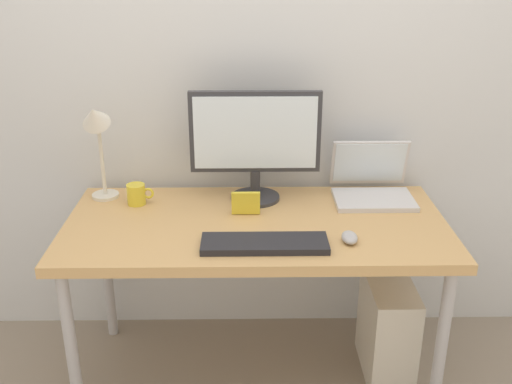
% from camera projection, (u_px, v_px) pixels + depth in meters
% --- Properties ---
extents(ground_plane, '(6.00, 6.00, 0.00)m').
position_uv_depth(ground_plane, '(256.00, 372.00, 2.52)').
color(ground_plane, gray).
extents(back_wall, '(4.40, 0.04, 2.60)m').
position_uv_depth(back_wall, '(255.00, 45.00, 2.40)').
color(back_wall, silver).
rests_on(back_wall, ground_plane).
extents(desk, '(1.44, 0.69, 0.71)m').
position_uv_depth(desk, '(256.00, 235.00, 2.27)').
color(desk, tan).
rests_on(desk, ground_plane).
extents(monitor, '(0.52, 0.20, 0.45)m').
position_uv_depth(monitor, '(255.00, 140.00, 2.35)').
color(monitor, '#333338').
rests_on(monitor, desk).
extents(laptop, '(0.32, 0.28, 0.22)m').
position_uv_depth(laptop, '(372.00, 184.00, 2.45)').
color(laptop, silver).
rests_on(laptop, desk).
extents(desk_lamp, '(0.11, 0.16, 0.42)m').
position_uv_depth(desk_lamp, '(97.00, 131.00, 2.32)').
color(desk_lamp, silver).
rests_on(desk_lamp, desk).
extents(keyboard, '(0.44, 0.14, 0.02)m').
position_uv_depth(keyboard, '(265.00, 244.00, 2.05)').
color(keyboard, '#232328').
rests_on(keyboard, desk).
extents(mouse, '(0.06, 0.09, 0.03)m').
position_uv_depth(mouse, '(350.00, 237.00, 2.08)').
color(mouse, '#B2B2B7').
rests_on(mouse, desk).
extents(coffee_mug, '(0.11, 0.07, 0.08)m').
position_uv_depth(coffee_mug, '(137.00, 194.00, 2.38)').
color(coffee_mug, yellow).
rests_on(coffee_mug, desk).
extents(photo_frame, '(0.11, 0.02, 0.09)m').
position_uv_depth(photo_frame, '(246.00, 203.00, 2.29)').
color(photo_frame, yellow).
rests_on(photo_frame, desk).
extents(computer_tower, '(0.18, 0.36, 0.42)m').
position_uv_depth(computer_tower, '(387.00, 328.00, 2.45)').
color(computer_tower, silver).
rests_on(computer_tower, ground_plane).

